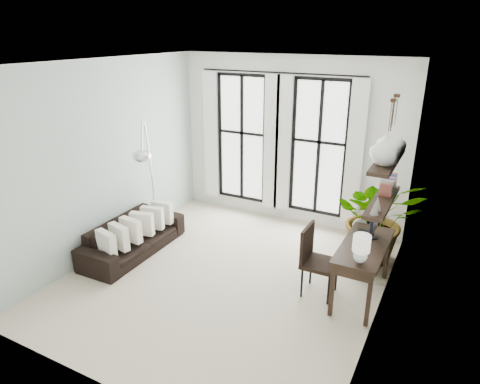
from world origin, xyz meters
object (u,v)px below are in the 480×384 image
Objects in this scene: sofa at (133,237)px; plant at (377,218)px; desk at (363,250)px; arc_lamp at (146,150)px; desk_chair at (314,256)px; buddha at (357,246)px.

plant is at bearing -66.51° from sofa.
sofa is 3.80m from desk.
desk_chair is at bearing -2.11° from arc_lamp.
arc_lamp is (-3.01, 0.11, 1.15)m from desk_chair.
desk is 1.02m from buddha.
sofa is 1.34× the size of plant.
buddha is (3.39, 0.96, -1.39)m from arc_lamp.
plant is 1.24m from desk.
desk is 0.67m from desk_chair.
plant is 1.06× the size of desk.
arc_lamp is 2.78× the size of buddha.
sofa is 2.43× the size of buddha.
buddha is (0.38, 1.07, -0.24)m from desk_chair.
sofa is 0.88× the size of arc_lamp.
buddha is (-0.25, 0.89, -0.42)m from desk.
desk_chair is at bearing -85.95° from sofa.
desk_chair is (-0.58, -1.41, -0.15)m from plant.
arc_lamp reaches higher than desk_chair.
arc_lamp is (0.10, 0.39, 1.44)m from sofa.
sofa is at bearing -155.46° from plant.
arc_lamp is (-3.64, -0.06, 0.97)m from desk.
buddha is at bearing 70.38° from desk_chair.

